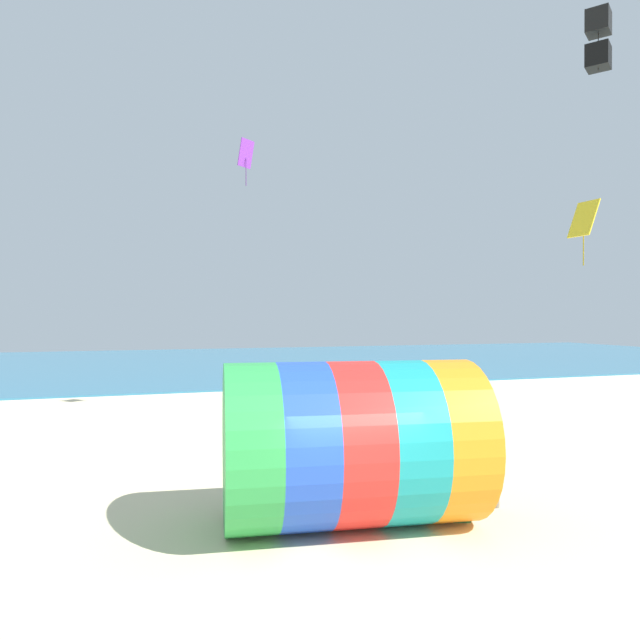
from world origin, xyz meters
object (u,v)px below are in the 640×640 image
(giant_inflatable_tube, at_px, (351,443))
(kite_handler, at_px, (494,469))
(kite_purple_diamond, at_px, (246,154))
(cooler_box, at_px, (459,510))
(kite_yellow_diamond, at_px, (584,220))
(kite_black_box, at_px, (598,40))

(giant_inflatable_tube, height_order, kite_handler, giant_inflatable_tube)
(kite_purple_diamond, height_order, cooler_box, kite_purple_diamond)
(kite_purple_diamond, bearing_deg, giant_inflatable_tube, -90.60)
(kite_yellow_diamond, xyz_separation_m, cooler_box, (-5.13, -2.08, -6.69))
(kite_handler, xyz_separation_m, cooler_box, (-1.14, -0.40, -0.66))
(kite_handler, distance_m, cooler_box, 1.38)
(kite_black_box, distance_m, kite_yellow_diamond, 4.71)
(kite_purple_diamond, bearing_deg, kite_yellow_diamond, -55.96)
(kite_black_box, relative_size, kite_purple_diamond, 0.87)
(kite_black_box, xyz_separation_m, cooler_box, (-5.21, -1.67, -11.39))
(giant_inflatable_tube, relative_size, kite_yellow_diamond, 3.09)
(giant_inflatable_tube, distance_m, kite_purple_diamond, 15.51)
(cooler_box, bearing_deg, kite_handler, 19.44)
(giant_inflatable_tube, relative_size, cooler_box, 10.58)
(kite_black_box, bearing_deg, kite_handler, -162.66)
(kite_handler, relative_size, cooler_box, 3.19)
(kite_purple_diamond, relative_size, cooler_box, 3.63)
(giant_inflatable_tube, relative_size, kite_purple_diamond, 2.91)
(giant_inflatable_tube, xyz_separation_m, kite_handler, (3.41, 0.00, -0.82))
(giant_inflatable_tube, height_order, kite_yellow_diamond, kite_yellow_diamond)
(kite_black_box, bearing_deg, kite_yellow_diamond, 101.05)
(kite_handler, relative_size, kite_yellow_diamond, 0.93)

